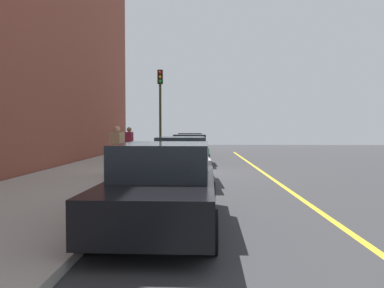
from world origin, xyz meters
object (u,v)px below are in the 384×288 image
object	(u,v)px
parked_car_red	(190,144)
traffic_light_pole	(160,100)
rolling_suitcase	(129,158)
parked_car_silver	(181,159)
parked_car_black	(164,185)
pedestrian_tan_coat	(117,149)
pedestrian_burgundy_coat	(129,144)
parked_car_green	(189,149)

from	to	relation	value
parked_car_red	traffic_light_pole	bearing A→B (deg)	-10.35
traffic_light_pole	rolling_suitcase	bearing A→B (deg)	-52.77
parked_car_silver	traffic_light_pole	distance (m)	7.05
parked_car_red	parked_car_black	world-z (taller)	same
traffic_light_pole	rolling_suitcase	distance (m)	3.37
pedestrian_tan_coat	traffic_light_pole	xyz separation A→B (m)	(-5.92, 0.90, 2.18)
parked_car_red	pedestrian_tan_coat	world-z (taller)	pedestrian_tan_coat
parked_car_red	rolling_suitcase	world-z (taller)	parked_car_red
pedestrian_burgundy_coat	pedestrian_tan_coat	xyz separation A→B (m)	(4.47, 0.42, 0.01)
parked_car_red	parked_car_silver	xyz separation A→B (m)	(13.61, 0.08, -0.00)
parked_car_red	traffic_light_pole	size ratio (longest dim) A/B	1.02
pedestrian_burgundy_coat	parked_car_red	bearing A→B (deg)	163.09
traffic_light_pole	rolling_suitcase	size ratio (longest dim) A/B	5.38
parked_car_red	parked_car_black	bearing A→B (deg)	0.27
pedestrian_tan_coat	pedestrian_burgundy_coat	bearing A→B (deg)	-174.68
parked_car_silver	rolling_suitcase	bearing A→B (deg)	-152.34
parked_car_green	parked_car_silver	distance (m)	6.56
parked_car_red	pedestrian_tan_coat	xyz separation A→B (m)	(13.09, -2.21, 0.32)
parked_car_black	rolling_suitcase	world-z (taller)	parked_car_black
parked_car_red	parked_car_silver	world-z (taller)	same
rolling_suitcase	parked_car_green	bearing A→B (deg)	112.51
pedestrian_burgundy_coat	pedestrian_tan_coat	bearing A→B (deg)	5.32
pedestrian_tan_coat	traffic_light_pole	bearing A→B (deg)	171.40
parked_car_silver	pedestrian_burgundy_coat	bearing A→B (deg)	-151.59
parked_car_red	pedestrian_burgundy_coat	distance (m)	9.02
pedestrian_burgundy_coat	traffic_light_pole	bearing A→B (deg)	137.96
parked_car_black	pedestrian_burgundy_coat	world-z (taller)	pedestrian_burgundy_coat
parked_car_red	pedestrian_burgundy_coat	bearing A→B (deg)	-16.91
parked_car_silver	pedestrian_burgundy_coat	world-z (taller)	pedestrian_burgundy_coat
parked_car_black	pedestrian_tan_coat	bearing A→B (deg)	-160.47
parked_car_black	traffic_light_pole	bearing A→B (deg)	-173.55
parked_car_green	parked_car_silver	bearing A→B (deg)	-0.81
parked_car_black	traffic_light_pole	world-z (taller)	traffic_light_pole
pedestrian_burgundy_coat	pedestrian_tan_coat	world-z (taller)	pedestrian_tan_coat
pedestrian_tan_coat	rolling_suitcase	size ratio (longest dim) A/B	2.02
parked_car_silver	rolling_suitcase	world-z (taller)	parked_car_silver
parked_car_black	rolling_suitcase	distance (m)	11.67
parked_car_green	rolling_suitcase	bearing A→B (deg)	-67.49
parked_car_black	parked_car_red	bearing A→B (deg)	-179.73
parked_car_silver	traffic_light_pole	size ratio (longest dim) A/B	1.02
parked_car_green	parked_car_black	bearing A→B (deg)	-0.36
rolling_suitcase	pedestrian_burgundy_coat	bearing A→B (deg)	16.66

